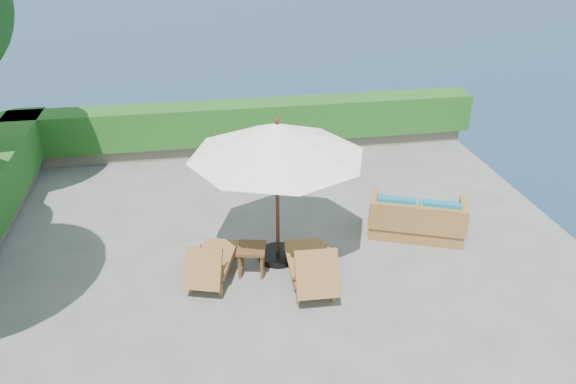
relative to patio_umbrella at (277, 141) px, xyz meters
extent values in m
plane|color=gray|center=(-0.01, -0.24, -2.38)|extent=(12.00, 12.00, 0.00)
cube|color=#4D473D|center=(-0.01, -0.24, -3.93)|extent=(12.00, 12.00, 3.00)
plane|color=#19294E|center=(-0.01, -0.24, -5.38)|extent=(600.00, 600.00, 0.00)
cube|color=#6A6455|center=(-0.01, 5.36, -2.20)|extent=(12.00, 0.60, 0.36)
cube|color=#164A15|center=(-0.01, 5.36, -1.53)|extent=(12.40, 0.90, 1.00)
cylinder|color=black|center=(0.00, 0.00, -2.32)|extent=(0.80, 0.80, 0.12)
cylinder|color=#3B2015|center=(0.00, 0.00, -1.02)|extent=(0.07, 0.07, 2.71)
cone|color=white|center=(0.00, 0.00, 0.03)|extent=(3.32, 3.32, 0.60)
sphere|color=#3B2015|center=(0.00, 0.00, 0.39)|extent=(0.10, 0.10, 0.10)
cube|color=brown|center=(-1.66, -0.81, -2.26)|extent=(0.07, 0.07, 0.25)
cube|color=brown|center=(-1.15, -0.98, -2.26)|extent=(0.07, 0.07, 0.25)
cube|color=brown|center=(-1.31, 0.27, -2.26)|extent=(0.07, 0.07, 0.25)
cube|color=brown|center=(-0.80, 0.11, -2.26)|extent=(0.07, 0.07, 0.25)
cube|color=brown|center=(-1.20, -0.26, -2.09)|extent=(0.98, 1.37, 0.09)
cube|color=brown|center=(-1.42, -0.94, -1.83)|extent=(0.72, 0.58, 0.67)
cube|color=brown|center=(-1.56, -0.34, -1.95)|extent=(0.30, 0.79, 0.05)
cube|color=brown|center=(-0.95, -0.54, -1.95)|extent=(0.30, 0.79, 0.05)
cube|color=brown|center=(0.11, -1.44, -2.24)|extent=(0.07, 0.07, 0.28)
cube|color=brown|center=(0.72, -1.46, -2.24)|extent=(0.07, 0.07, 0.28)
cube|color=brown|center=(0.16, -0.15, -2.24)|extent=(0.07, 0.07, 0.28)
cube|color=brown|center=(0.77, -0.17, -2.24)|extent=(0.07, 0.07, 0.28)
cube|color=brown|center=(0.44, -0.70, -2.06)|extent=(0.76, 1.43, 0.10)
cube|color=brown|center=(0.41, -1.50, -1.76)|extent=(0.73, 0.48, 0.75)
cube|color=brown|center=(0.07, -0.90, -1.90)|extent=(0.10, 0.92, 0.05)
cube|color=brown|center=(0.80, -0.93, -1.90)|extent=(0.10, 0.92, 0.05)
cube|color=brown|center=(-0.78, -0.54, -2.14)|extent=(0.06, 0.06, 0.48)
cube|color=brown|center=(-0.39, -0.62, -2.14)|extent=(0.06, 0.06, 0.48)
cube|color=brown|center=(-0.69, -0.15, -2.14)|extent=(0.06, 0.06, 0.48)
cube|color=brown|center=(-0.30, -0.23, -2.14)|extent=(0.06, 0.06, 0.48)
cube|color=brown|center=(-0.54, -0.39, -1.87)|extent=(0.60, 0.60, 0.06)
cube|color=brown|center=(2.90, 0.42, -2.18)|extent=(2.06, 1.55, 0.41)
cube|color=brown|center=(2.74, 0.02, -1.82)|extent=(1.77, 0.82, 0.56)
cube|color=brown|center=(2.08, 0.75, -1.87)|extent=(0.46, 0.90, 0.46)
cube|color=brown|center=(3.72, 0.09, -1.87)|extent=(0.46, 0.90, 0.46)
cube|color=#126E88|center=(2.52, 0.63, -1.88)|extent=(1.02, 0.98, 0.18)
cube|color=#126E88|center=(3.32, 0.30, -1.88)|extent=(1.02, 0.98, 0.18)
cube|color=#126E88|center=(2.38, 0.28, -1.64)|extent=(0.72, 0.40, 0.37)
cube|color=#126E88|center=(3.18, -0.05, -1.64)|extent=(0.72, 0.40, 0.37)
camera|label=1|loc=(-1.33, -8.84, 3.57)|focal=35.00mm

